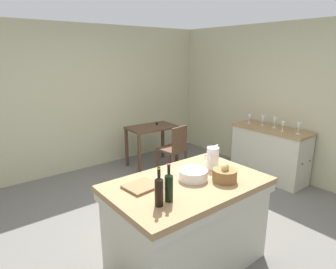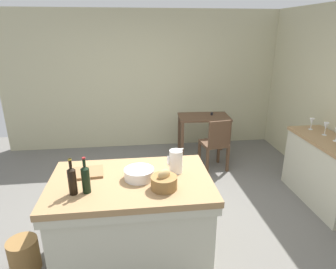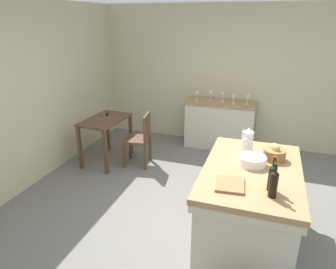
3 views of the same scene
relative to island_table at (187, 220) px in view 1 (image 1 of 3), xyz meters
The scene contains 18 objects.
ground_plane 0.83m from the island_table, 62.53° to the left, with size 6.76×6.76×0.00m, color #66635E.
wall_back 3.31m from the island_table, 84.48° to the left, with size 5.32×0.12×2.60m, color #B7B28E.
wall_right 3.08m from the island_table, 11.55° to the left, with size 0.12×5.20×2.60m, color #B7B28E.
island_table is the anchor object (origin of this frame).
side_cabinet 2.67m from the island_table, 16.15° to the left, with size 0.52×1.30×0.89m.
writing_desk 2.80m from the island_table, 61.90° to the left, with size 0.93×0.61×0.82m.
wooden_chair 2.32m from the island_table, 53.61° to the left, with size 0.45×0.45×0.89m.
pitcher 0.70m from the island_table, 12.55° to the left, with size 0.17×0.13×0.27m.
wash_bowl 0.47m from the island_table, ahead, with size 0.28×0.28×0.10m, color white.
bread_basket 0.60m from the island_table, 34.84° to the right, with size 0.23×0.23×0.19m.
cutting_board 0.62m from the island_table, 157.70° to the left, with size 0.29×0.26×0.02m, color olive.
wine_bottle_dark 0.69m from the island_table, 153.86° to the right, with size 0.07×0.07×0.33m.
wine_bottle_amber 0.76m from the island_table, 157.87° to the right, with size 0.07×0.07×0.33m.
wine_glass_far_left 2.61m from the island_table, ahead, with size 0.07×0.07×0.18m.
wine_glass_left 2.61m from the island_table, 11.67° to the left, with size 0.07×0.07×0.16m.
wine_glass_middle 2.76m from the island_table, 15.59° to the left, with size 0.07×0.07×0.18m.
wine_glass_right 2.83m from the island_table, 20.19° to the left, with size 0.07×0.07×0.18m.
wine_glass_far_right 2.88m from the island_table, 25.20° to the left, with size 0.07×0.07×0.16m.
Camera 1 is at (-2.06, -2.51, 2.09)m, focal length 31.35 mm.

